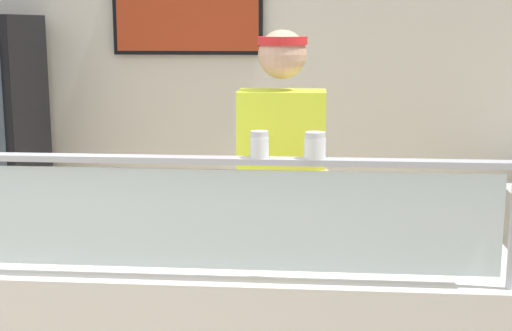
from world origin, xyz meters
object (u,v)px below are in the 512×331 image
Objects in this scene: parmesan_shaker at (259,146)px; worker_figure at (282,202)px; pepper_flake_shaker at (315,147)px; pizza_tray at (277,245)px; pizza_server at (281,241)px.

worker_figure reaches higher than parmesan_shaker.
worker_figure is at bearing 99.31° from pepper_flake_shaker.
pepper_flake_shaker is at bearing -68.92° from pizza_tray.
pizza_tray is 5.23× the size of parmesan_shaker.
pizza_server is 3.25× the size of parmesan_shaker.
parmesan_shaker is 0.97m from worker_figure.
worker_figure is at bearing 90.67° from pizza_tray.
pizza_tray is 0.57m from parmesan_shaker.
parmesan_shaker reaches higher than pizza_server.
parmesan_shaker is 1.01× the size of pepper_flake_shaker.
pizza_server is (0.02, -0.02, 0.02)m from pizza_tray.
pizza_tray is at bearing 84.18° from parmesan_shaker.
pizza_tray is at bearing -89.33° from worker_figure.
worker_figure is (0.03, 0.89, -0.40)m from parmesan_shaker.
pizza_server is 0.16× the size of worker_figure.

